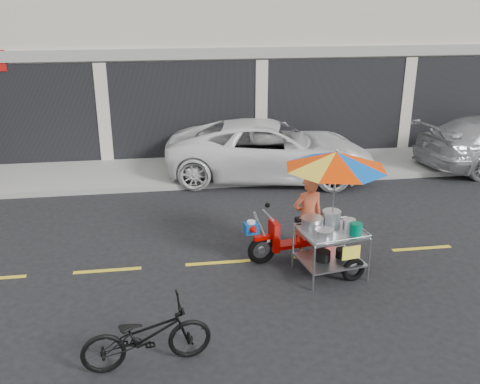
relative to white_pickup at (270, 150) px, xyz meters
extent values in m
plane|color=black|center=(0.08, -4.70, -0.76)|extent=(90.00, 90.00, 0.00)
cube|color=gray|center=(0.08, 0.80, -0.68)|extent=(45.00, 3.00, 0.15)
cube|color=beige|center=(0.08, 5.80, 3.24)|extent=(36.00, 8.00, 8.00)
cube|color=black|center=(0.08, 1.77, 0.69)|extent=(35.28, 0.06, 2.90)
cube|color=gray|center=(0.08, 1.75, 2.34)|extent=(36.00, 0.12, 0.30)
cube|color=gold|center=(0.08, -4.70, -0.75)|extent=(42.00, 0.10, 0.01)
imported|color=white|center=(0.00, 0.00, 0.00)|extent=(5.81, 3.46, 1.51)
imported|color=black|center=(-3.16, -7.41, -0.30)|extent=(1.79, 0.84, 0.90)
torus|color=black|center=(-1.13, -4.83, -0.49)|extent=(0.55, 0.20, 0.54)
torus|color=black|center=(0.27, -4.58, -0.49)|extent=(0.55, 0.20, 0.54)
cylinder|color=#9EA0A5|center=(-1.13, -4.83, -0.49)|extent=(0.14, 0.08, 0.13)
cylinder|color=#9EA0A5|center=(0.27, -4.58, -0.49)|extent=(0.14, 0.08, 0.13)
cube|color=#AE0400|center=(-1.13, -4.83, -0.24)|extent=(0.32, 0.16, 0.08)
cylinder|color=#9EA0A5|center=(-1.13, -4.83, -0.09)|extent=(0.35, 0.11, 0.76)
cube|color=#AE0400|center=(-0.90, -4.79, -0.24)|extent=(0.17, 0.34, 0.57)
cube|color=#AE0400|center=(-0.48, -4.71, -0.45)|extent=(0.79, 0.39, 0.08)
cube|color=#AE0400|center=(-0.06, -4.64, -0.24)|extent=(0.74, 0.37, 0.38)
cube|color=black|center=(-0.15, -4.66, -0.02)|extent=(0.65, 0.33, 0.09)
cylinder|color=#9EA0A5|center=(-1.02, -4.81, 0.19)|extent=(0.12, 0.52, 0.03)
sphere|color=black|center=(-0.99, -4.61, 0.30)|extent=(0.09, 0.09, 0.09)
cylinder|color=white|center=(-1.02, -4.81, -0.30)|extent=(0.13, 0.13, 0.05)
cube|color=navy|center=(-1.33, -4.86, -0.02)|extent=(0.28, 0.25, 0.19)
cylinder|color=white|center=(-1.33, -4.86, 0.10)|extent=(0.18, 0.18, 0.05)
cone|color=#AE0400|center=(-1.31, -5.02, 0.00)|extent=(0.20, 0.23, 0.17)
torus|color=black|center=(0.32, -5.68, -0.55)|extent=(0.45, 0.17, 0.44)
cylinder|color=#9EA0A5|center=(-0.46, -5.91, -0.35)|extent=(0.04, 0.04, 0.81)
cylinder|color=#9EA0A5|center=(-0.61, -5.07, -0.35)|extent=(0.04, 0.04, 0.81)
cylinder|color=#9EA0A5|center=(0.57, -5.73, -0.35)|extent=(0.04, 0.04, 0.81)
cylinder|color=#9EA0A5|center=(0.42, -4.89, -0.35)|extent=(0.04, 0.04, 0.81)
cube|color=#9EA0A5|center=(-0.02, -5.40, -0.47)|extent=(1.17, 1.02, 0.03)
cube|color=#9EA0A5|center=(-0.02, -5.40, 0.05)|extent=(1.17, 1.02, 0.04)
cylinder|color=#9EA0A5|center=(0.05, -5.82, 0.11)|extent=(1.03, 0.20, 0.02)
cylinder|color=#9EA0A5|center=(-0.09, -4.98, 0.11)|extent=(1.03, 0.20, 0.02)
cylinder|color=#9EA0A5|center=(-0.53, -5.49, 0.11)|extent=(0.17, 0.84, 0.02)
cylinder|color=#9EA0A5|center=(0.49, -5.31, 0.11)|extent=(0.17, 0.84, 0.02)
cylinder|color=#9EA0A5|center=(-0.09, -4.98, -0.47)|extent=(0.16, 0.71, 0.04)
cylinder|color=#9EA0A5|center=(-0.09, -4.98, 0.00)|extent=(0.16, 0.71, 0.04)
cube|color=#FFF13C|center=(0.20, -5.83, -0.14)|extent=(0.33, 0.08, 0.24)
cylinder|color=#B7B7BC|center=(-0.33, -5.27, 0.17)|extent=(0.44, 0.44, 0.21)
cylinder|color=#B7B7BC|center=(0.04, -5.18, 0.21)|extent=(0.37, 0.37, 0.28)
cylinder|color=#B7B7BC|center=(0.33, -5.29, 0.14)|extent=(0.26, 0.26, 0.14)
cylinder|color=#B7B7BC|center=(-0.22, -5.61, 0.13)|extent=(0.35, 0.35, 0.13)
cylinder|color=#006546|center=(0.35, -5.58, 0.17)|extent=(0.24, 0.24, 0.21)
cylinder|color=black|center=(-0.16, -5.43, -0.37)|extent=(0.31, 0.31, 0.17)
cylinder|color=black|center=(0.21, -5.36, -0.38)|extent=(0.26, 0.26, 0.15)
cylinder|color=#9EA0A5|center=(0.01, -5.30, 0.76)|extent=(0.03, 0.03, 1.42)
sphere|color=#9EA0A5|center=(0.01, -5.30, 1.49)|extent=(0.06, 0.06, 0.06)
imported|color=#D75A35|center=(-0.24, -4.67, 0.05)|extent=(0.64, 0.48, 1.61)
camera|label=1|loc=(-2.82, -13.45, 3.93)|focal=40.00mm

